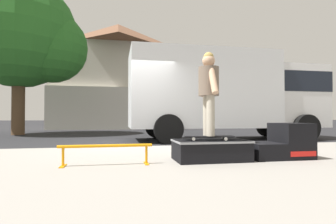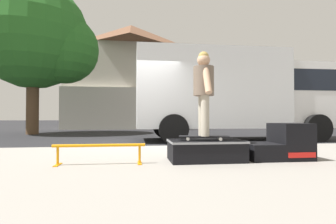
{
  "view_description": "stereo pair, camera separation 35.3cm",
  "coord_description": "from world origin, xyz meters",
  "views": [
    {
      "loc": [
        -0.48,
        -6.82,
        0.8
      ],
      "look_at": [
        0.57,
        -1.39,
        0.91
      ],
      "focal_mm": 28.46,
      "sensor_mm": 36.0,
      "label": 1
    },
    {
      "loc": [
        -0.13,
        -6.88,
        0.8
      ],
      "look_at": [
        0.57,
        -1.39,
        0.91
      ],
      "focal_mm": 28.46,
      "sensor_mm": 36.0,
      "label": 2
    }
  ],
  "objects": [
    {
      "name": "ground_plane",
      "position": [
        0.0,
        0.0,
        0.0
      ],
      "size": [
        140.0,
        140.0,
        0.0
      ],
      "primitive_type": "plane",
      "color": "black"
    },
    {
      "name": "sidewalk_slab",
      "position": [
        0.0,
        -3.0,
        0.06
      ],
      "size": [
        50.0,
        5.0,
        0.12
      ],
      "primitive_type": "cube",
      "color": "gray",
      "rests_on": "ground"
    },
    {
      "name": "skate_box",
      "position": [
        0.99,
        -2.79,
        0.29
      ],
      "size": [
        1.16,
        0.7,
        0.32
      ],
      "color": "black",
      "rests_on": "sidewalk_slab"
    },
    {
      "name": "kicker_ramp",
      "position": [
        2.25,
        -2.79,
        0.36
      ],
      "size": [
        1.02,
        0.62,
        0.58
      ],
      "color": "black",
      "rests_on": "sidewalk_slab"
    },
    {
      "name": "grind_rail",
      "position": [
        -0.63,
        -2.92,
        0.34
      ],
      "size": [
        1.32,
        0.28,
        0.3
      ],
      "color": "orange",
      "rests_on": "sidewalk_slab"
    },
    {
      "name": "skateboard",
      "position": [
        0.96,
        -2.8,
        0.5
      ],
      "size": [
        0.8,
        0.34,
        0.07
      ],
      "color": "black",
      "rests_on": "skate_box"
    },
    {
      "name": "skater_kid",
      "position": [
        0.96,
        -2.8,
        1.29
      ],
      "size": [
        0.32,
        0.69,
        1.33
      ],
      "color": "#B7AD99",
      "rests_on": "skateboard"
    },
    {
      "name": "box_truck",
      "position": [
        3.41,
        2.2,
        1.7
      ],
      "size": [
        6.91,
        2.63,
        3.05
      ],
      "color": "silver",
      "rests_on": "ground"
    },
    {
      "name": "street_tree_main",
      "position": [
        -4.65,
        6.51,
        4.59
      ],
      "size": [
        5.64,
        5.13,
        7.31
      ],
      "color": "brown",
      "rests_on": "ground"
    },
    {
      "name": "house_behind",
      "position": [
        -0.41,
        14.98,
        4.24
      ],
      "size": [
        9.54,
        8.23,
        8.4
      ],
      "color": "beige",
      "rests_on": "ground"
    }
  ]
}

